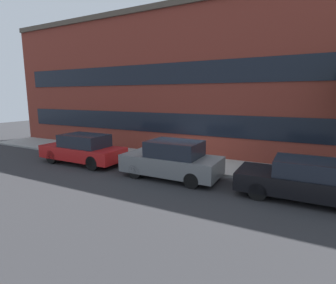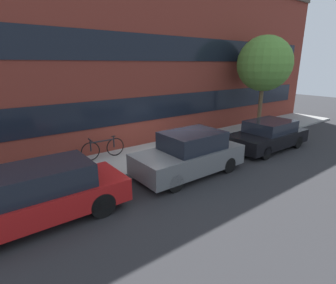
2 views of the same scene
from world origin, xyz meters
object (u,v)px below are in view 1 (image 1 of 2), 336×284
object	(u,v)px
parked_car_red	(83,149)
bicycle	(167,147)
parked_car_black	(306,180)
parked_car_grey	(172,160)
fire_hydrant	(99,148)

from	to	relation	value
parked_car_red	bicycle	distance (m)	4.23
parked_car_red	parked_car_black	xyz separation A→B (m)	(9.50, -0.00, -0.07)
parked_car_red	parked_car_grey	distance (m)	4.80
fire_hydrant	parked_car_grey	bearing A→B (deg)	-17.01
fire_hydrant	bicycle	distance (m)	3.68
parked_car_red	parked_car_grey	xyz separation A→B (m)	(4.80, 0.00, 0.02)
bicycle	parked_car_black	bearing A→B (deg)	158.01
parked_car_red	fire_hydrant	distance (m)	1.69
parked_car_red	fire_hydrant	world-z (taller)	parked_car_red
parked_car_red	fire_hydrant	bearing A→B (deg)	-74.23
bicycle	fire_hydrant	bearing A→B (deg)	25.55
bicycle	parked_car_grey	bearing A→B (deg)	124.34
parked_car_grey	fire_hydrant	distance (m)	5.50
parked_car_black	parked_car_grey	bearing A→B (deg)	0.00
parked_car_grey	bicycle	bearing A→B (deg)	-58.46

